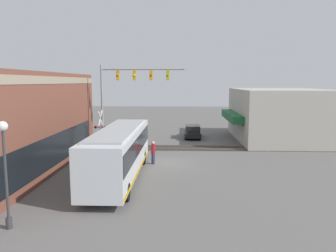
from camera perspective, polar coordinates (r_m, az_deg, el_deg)
The scene contains 10 objects.
ground_plane at distance 26.12m, azimuth -0.55°, elevation -6.47°, with size 120.00×120.00×0.00m, color #605E5B.
brick_building at distance 26.11m, azimuth -27.13°, elevation 0.55°, with size 18.94×8.20×7.06m.
shop_building at distance 38.24m, azimuth 18.76°, elevation 1.90°, with size 12.86×10.51×5.60m.
city_bus at distance 21.93m, azimuth -8.45°, elevation -4.31°, with size 12.01×2.59×3.37m.
traffic_signal_gantry at distance 30.37m, azimuth -7.13°, elevation 6.83°, with size 0.42×7.70×7.93m.
crossing_signal at distance 30.39m, azimuth -11.66°, elevation -0.20°, with size 1.41×1.18×3.81m.
streetlamp at distance 15.73m, azimuth -26.50°, elevation -6.17°, with size 0.44×0.44×4.76m.
rail_track_near at distance 31.96m, azimuth -0.03°, elevation -3.78°, with size 2.60×60.00×0.15m.
parked_car_black at distance 37.65m, azimuth 4.29°, elevation -1.03°, with size 4.42×1.82×1.48m.
pedestrian_near_bus at distance 25.67m, azimuth -2.60°, elevation -4.61°, with size 0.34×0.34×1.80m.
Camera 1 is at (-25.29, -1.25, 6.40)m, focal length 35.00 mm.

